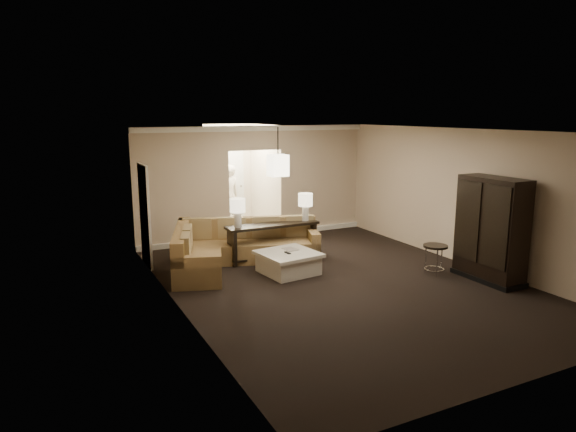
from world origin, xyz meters
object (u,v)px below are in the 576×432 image
sectional_sofa (233,248)px  armoire (491,232)px  person (229,192)px  drink_table (435,253)px  coffee_table (288,262)px  console_table (273,238)px

sectional_sofa → armoire: size_ratio=1.81×
armoire → person: armoire is taller
armoire → drink_table: (-0.65, 0.72, -0.52)m
person → coffee_table: bearing=68.5°
coffee_table → armoire: bearing=-33.0°
sectional_sofa → drink_table: 4.07m
sectional_sofa → coffee_table: size_ratio=3.00×
coffee_table → console_table: size_ratio=0.58×
sectional_sofa → armoire: (3.97, -3.08, 0.58)m
drink_table → sectional_sofa: bearing=144.6°
drink_table → person: bearing=109.5°
armoire → drink_table: 1.10m
sectional_sofa → console_table: (0.91, -0.01, 0.11)m
sectional_sofa → person: (1.23, 3.53, 0.59)m
console_table → drink_table: bearing=-43.8°
sectional_sofa → console_table: sectional_sofa is taller
drink_table → console_table: bearing=135.7°
armoire → drink_table: bearing=132.1°
person → console_table: bearing=68.9°
console_table → drink_table: (2.40, -2.34, -0.05)m
person → drink_table: bearing=93.6°
console_table → drink_table: 3.36m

